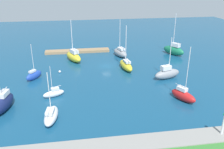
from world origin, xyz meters
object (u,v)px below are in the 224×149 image
at_px(sailboat_red_lone_south, 183,95).
at_px(mooring_buoy_white, 60,72).
at_px(sailboat_yellow_along_channel, 126,65).
at_px(sailboat_yellow_near_pier, 74,56).
at_px(sailboat_white_by_breakwater, 54,93).
at_px(sailboat_blue_off_beacon, 34,75).
at_px(harbor_beacon, 224,122).
at_px(sailboat_gray_far_south, 167,73).
at_px(pier_dock, 78,51).
at_px(sailboat_white_inner_mooring, 51,115).
at_px(sailboat_navy_center_basin, 4,103).
at_px(sailboat_green_mid_basin, 174,50).
at_px(sailboat_gray_east_end, 120,53).

bearing_deg(sailboat_red_lone_south, mooring_buoy_white, -153.97).
bearing_deg(sailboat_yellow_along_channel, mooring_buoy_white, 80.96).
xyz_separation_m(sailboat_yellow_along_channel, sailboat_red_lone_south, (-7.86, 19.13, -0.06)).
xyz_separation_m(sailboat_yellow_near_pier, mooring_buoy_white, (3.77, 8.83, -1.20)).
distance_m(sailboat_white_by_breakwater, sailboat_blue_off_beacon, 11.64).
bearing_deg(sailboat_blue_off_beacon, sailboat_white_by_breakwater, -116.95).
bearing_deg(sailboat_red_lone_south, harbor_beacon, -24.85).
bearing_deg(sailboat_red_lone_south, sailboat_gray_far_south, 148.68).
relative_size(pier_dock, sailboat_white_inner_mooring, 2.36).
relative_size(sailboat_yellow_along_channel, sailboat_blue_off_beacon, 1.35).
relative_size(sailboat_navy_center_basin, sailboat_green_mid_basin, 0.97).
distance_m(sailboat_gray_far_south, mooring_buoy_white, 27.75).
xyz_separation_m(sailboat_gray_east_end, sailboat_white_inner_mooring, (18.77, 34.22, -0.26)).
height_order(sailboat_gray_east_end, sailboat_yellow_near_pier, sailboat_yellow_near_pier).
bearing_deg(pier_dock, sailboat_gray_east_end, 153.29).
xyz_separation_m(sailboat_white_by_breakwater, mooring_buoy_white, (-0.56, -13.71, -0.51)).
height_order(sailboat_yellow_along_channel, sailboat_green_mid_basin, sailboat_green_mid_basin).
relative_size(sailboat_yellow_near_pier, sailboat_gray_far_south, 1.19).
bearing_deg(sailboat_green_mid_basin, sailboat_red_lone_south, 129.92).
height_order(sailboat_blue_off_beacon, sailboat_gray_far_south, sailboat_gray_far_south).
height_order(sailboat_yellow_along_channel, sailboat_white_inner_mooring, sailboat_yellow_along_channel).
relative_size(sailboat_gray_east_end, sailboat_red_lone_south, 1.01).
xyz_separation_m(pier_dock, sailboat_white_inner_mooring, (5.42, 40.94, 0.62)).
relative_size(sailboat_gray_east_end, sailboat_gray_far_south, 1.12).
xyz_separation_m(sailboat_navy_center_basin, sailboat_white_inner_mooring, (-9.12, 5.15, -0.47)).
height_order(sailboat_gray_east_end, sailboat_navy_center_basin, sailboat_navy_center_basin).
height_order(harbor_beacon, sailboat_green_mid_basin, sailboat_green_mid_basin).
bearing_deg(sailboat_white_inner_mooring, sailboat_yellow_near_pier, -0.51).
bearing_deg(sailboat_white_inner_mooring, sailboat_green_mid_basin, -40.41).
bearing_deg(harbor_beacon, pier_dock, -67.30).
xyz_separation_m(sailboat_navy_center_basin, sailboat_red_lone_south, (-35.15, 1.66, -0.31)).
bearing_deg(sailboat_gray_far_south, sailboat_yellow_near_pier, 126.51).
xyz_separation_m(pier_dock, mooring_buoy_white, (5.05, 18.05, -0.08)).
distance_m(sailboat_yellow_along_channel, sailboat_yellow_near_pier, 16.72).
relative_size(sailboat_navy_center_basin, sailboat_white_inner_mooring, 1.43).
xyz_separation_m(sailboat_blue_off_beacon, sailboat_yellow_near_pier, (-9.80, -12.27, 0.42)).
xyz_separation_m(sailboat_yellow_near_pier, sailboat_gray_far_south, (-22.76, 16.89, -0.13)).
height_order(pier_dock, sailboat_yellow_along_channel, sailboat_yellow_along_channel).
height_order(sailboat_gray_east_end, sailboat_gray_far_south, sailboat_gray_east_end).
bearing_deg(sailboat_gray_far_south, harbor_beacon, -107.93).
distance_m(sailboat_white_by_breakwater, sailboat_yellow_near_pier, 22.96).
bearing_deg(sailboat_gray_east_end, sailboat_red_lone_south, 174.33).
bearing_deg(sailboat_blue_off_beacon, mooring_buoy_white, -25.29).
bearing_deg(sailboat_red_lone_south, sailboat_green_mid_basin, 134.30).
bearing_deg(sailboat_navy_center_basin, pier_dock, 168.40).
xyz_separation_m(sailboat_red_lone_south, sailboat_yellow_near_pier, (21.88, -28.24, 0.33)).
relative_size(harbor_beacon, sailboat_red_lone_south, 0.33).
bearing_deg(sailboat_gray_far_south, sailboat_blue_off_beacon, 155.01).
height_order(sailboat_navy_center_basin, mooring_buoy_white, sailboat_navy_center_basin).
relative_size(sailboat_blue_off_beacon, sailboat_white_inner_mooring, 0.99).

